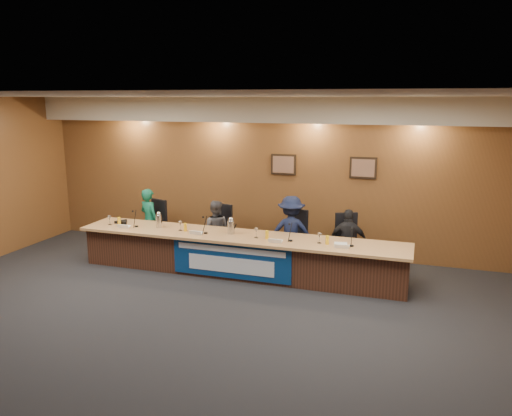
{
  "coord_description": "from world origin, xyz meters",
  "views": [
    {
      "loc": [
        3.06,
        -5.8,
        3.17
      ],
      "look_at": [
        0.33,
        2.4,
        1.26
      ],
      "focal_mm": 35.0,
      "sensor_mm": 36.0,
      "label": 1
    }
  ],
  "objects_px": {
    "carafe_mid": "(231,227)",
    "office_chair_a": "(152,229)",
    "panelist_d": "(348,242)",
    "panelist_b": "(215,230)",
    "panelist_c": "(291,232)",
    "office_chair_d": "(349,247)",
    "office_chair_c": "(292,241)",
    "office_chair_b": "(217,235)",
    "carafe_left": "(159,221)",
    "speakerphone": "(123,222)",
    "panelist_a": "(149,221)",
    "banner": "(231,261)",
    "dais_body": "(239,255)"
  },
  "relations": [
    {
      "from": "dais_body",
      "to": "speakerphone",
      "type": "height_order",
      "value": "speakerphone"
    },
    {
      "from": "banner",
      "to": "office_chair_c",
      "type": "distance_m",
      "value": 1.43
    },
    {
      "from": "dais_body",
      "to": "speakerphone",
      "type": "bearing_deg",
      "value": 178.79
    },
    {
      "from": "dais_body",
      "to": "banner",
      "type": "height_order",
      "value": "banner"
    },
    {
      "from": "panelist_a",
      "to": "speakerphone",
      "type": "height_order",
      "value": "panelist_a"
    },
    {
      "from": "panelist_a",
      "to": "office_chair_c",
      "type": "distance_m",
      "value": 3.05
    },
    {
      "from": "panelist_c",
      "to": "office_chair_a",
      "type": "height_order",
      "value": "panelist_c"
    },
    {
      "from": "banner",
      "to": "office_chair_b",
      "type": "relative_size",
      "value": 4.58
    },
    {
      "from": "panelist_c",
      "to": "panelist_d",
      "type": "bearing_deg",
      "value": 169.04
    },
    {
      "from": "panelist_d",
      "to": "office_chair_a",
      "type": "xyz_separation_m",
      "value": [
        -4.12,
        0.1,
        -0.12
      ]
    },
    {
      "from": "panelist_b",
      "to": "panelist_c",
      "type": "bearing_deg",
      "value": 168.05
    },
    {
      "from": "carafe_left",
      "to": "speakerphone",
      "type": "bearing_deg",
      "value": 175.09
    },
    {
      "from": "panelist_d",
      "to": "office_chair_b",
      "type": "bearing_deg",
      "value": -7.77
    },
    {
      "from": "office_chair_b",
      "to": "dais_body",
      "type": "bearing_deg",
      "value": -31.41
    },
    {
      "from": "panelist_d",
      "to": "office_chair_d",
      "type": "xyz_separation_m",
      "value": [
        -0.0,
        0.1,
        -0.12
      ]
    },
    {
      "from": "office_chair_a",
      "to": "office_chair_d",
      "type": "bearing_deg",
      "value": 18.69
    },
    {
      "from": "banner",
      "to": "panelist_c",
      "type": "xyz_separation_m",
      "value": [
        0.81,
        1.08,
        0.31
      ]
    },
    {
      "from": "office_chair_c",
      "to": "office_chair_d",
      "type": "bearing_deg",
      "value": 14.31
    },
    {
      "from": "panelist_c",
      "to": "panelist_d",
      "type": "height_order",
      "value": "panelist_c"
    },
    {
      "from": "dais_body",
      "to": "panelist_c",
      "type": "distance_m",
      "value": 1.1
    },
    {
      "from": "office_chair_c",
      "to": "carafe_mid",
      "type": "relative_size",
      "value": 2.0
    },
    {
      "from": "carafe_mid",
      "to": "office_chair_a",
      "type": "bearing_deg",
      "value": 159.95
    },
    {
      "from": "office_chair_c",
      "to": "carafe_mid",
      "type": "distance_m",
      "value": 1.29
    },
    {
      "from": "panelist_c",
      "to": "office_chair_b",
      "type": "bearing_deg",
      "value": -14.63
    },
    {
      "from": "panelist_b",
      "to": "carafe_mid",
      "type": "bearing_deg",
      "value": 120.23
    },
    {
      "from": "office_chair_c",
      "to": "carafe_left",
      "type": "relative_size",
      "value": 1.96
    },
    {
      "from": "banner",
      "to": "office_chair_b",
      "type": "height_order",
      "value": "banner"
    },
    {
      "from": "banner",
      "to": "office_chair_a",
      "type": "distance_m",
      "value": 2.53
    },
    {
      "from": "panelist_d",
      "to": "carafe_left",
      "type": "bearing_deg",
      "value": 5.43
    },
    {
      "from": "banner",
      "to": "panelist_d",
      "type": "distance_m",
      "value": 2.19
    },
    {
      "from": "panelist_c",
      "to": "office_chair_d",
      "type": "distance_m",
      "value": 1.1
    },
    {
      "from": "panelist_d",
      "to": "panelist_b",
      "type": "bearing_deg",
      "value": -5.6
    },
    {
      "from": "panelist_a",
      "to": "office_chair_a",
      "type": "height_order",
      "value": "panelist_a"
    },
    {
      "from": "panelist_a",
      "to": "carafe_left",
      "type": "relative_size",
      "value": 5.52
    },
    {
      "from": "banner",
      "to": "office_chair_c",
      "type": "bearing_deg",
      "value": 55.5
    },
    {
      "from": "panelist_d",
      "to": "carafe_mid",
      "type": "bearing_deg",
      "value": 12.32
    },
    {
      "from": "panelist_c",
      "to": "office_chair_c",
      "type": "distance_m",
      "value": 0.24
    },
    {
      "from": "panelist_d",
      "to": "carafe_left",
      "type": "xyz_separation_m",
      "value": [
        -3.51,
        -0.68,
        0.27
      ]
    },
    {
      "from": "panelist_b",
      "to": "speakerphone",
      "type": "bearing_deg",
      "value": 7.55
    },
    {
      "from": "panelist_b",
      "to": "speakerphone",
      "type": "distance_m",
      "value": 1.84
    },
    {
      "from": "panelist_a",
      "to": "office_chair_d",
      "type": "xyz_separation_m",
      "value": [
        4.12,
        0.1,
        -0.2
      ]
    },
    {
      "from": "speakerphone",
      "to": "office_chair_c",
      "type": "bearing_deg",
      "value": 12.21
    },
    {
      "from": "panelist_d",
      "to": "speakerphone",
      "type": "bearing_deg",
      "value": 2.36
    },
    {
      "from": "panelist_b",
      "to": "carafe_left",
      "type": "xyz_separation_m",
      "value": [
        -0.87,
        -0.68,
        0.27
      ]
    },
    {
      "from": "office_chair_b",
      "to": "carafe_left",
      "type": "height_order",
      "value": "carafe_left"
    },
    {
      "from": "panelist_b",
      "to": "office_chair_b",
      "type": "height_order",
      "value": "panelist_b"
    },
    {
      "from": "office_chair_b",
      "to": "speakerphone",
      "type": "relative_size",
      "value": 1.5
    },
    {
      "from": "carafe_mid",
      "to": "speakerphone",
      "type": "relative_size",
      "value": 0.75
    },
    {
      "from": "panelist_c",
      "to": "office_chair_d",
      "type": "xyz_separation_m",
      "value": [
        1.08,
        0.1,
        -0.21
      ]
    },
    {
      "from": "carafe_left",
      "to": "panelist_b",
      "type": "bearing_deg",
      "value": 38.17
    }
  ]
}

